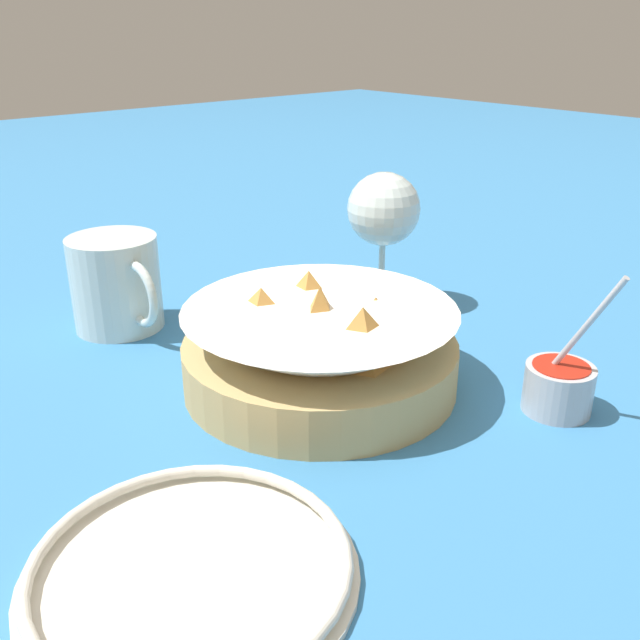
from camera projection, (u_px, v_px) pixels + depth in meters
name	position (u px, v px, depth m)	size (l,w,h in m)	color
ground_plane	(303.00, 400.00, 0.61)	(4.00, 4.00, 0.00)	teal
food_basket	(320.00, 349.00, 0.62)	(0.24, 0.24, 0.09)	tan
sauce_cup	(559.00, 385.00, 0.59)	(0.07, 0.06, 0.13)	#B7B7BC
wine_glass	(384.00, 213.00, 0.78)	(0.08, 0.08, 0.15)	silver
beer_mug	(117.00, 287.00, 0.74)	(0.13, 0.09, 0.10)	silver
side_plate	(191.00, 567.00, 0.42)	(0.20, 0.20, 0.01)	silver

